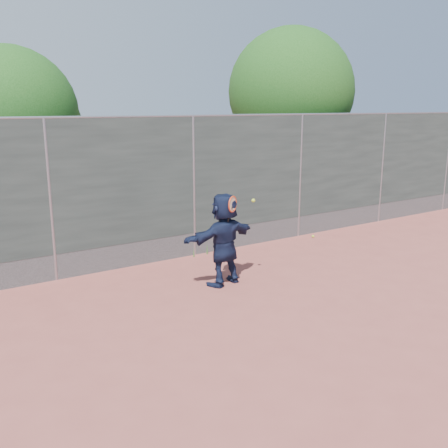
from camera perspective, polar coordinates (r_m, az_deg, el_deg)
ground at (r=8.36m, az=8.78°, el=-9.34°), size 80.00×80.00×0.00m
player at (r=9.02m, az=-0.00°, el=-1.75°), size 1.64×0.77×1.70m
ball_ground at (r=12.61m, az=10.14°, el=-1.38°), size 0.07×0.07×0.07m
fence at (r=10.69m, az=-3.49°, el=4.63°), size 20.00×0.06×3.03m
swing_action at (r=8.76m, az=1.21°, el=2.22°), size 0.62×0.17×0.51m
tree_right at (r=15.13m, az=8.05°, el=14.35°), size 3.78×3.60×5.39m
tree_left at (r=12.48m, az=-22.57°, el=11.17°), size 3.15×3.00×4.53m
weed_clump at (r=11.05m, az=-1.75°, el=-2.75°), size 0.68×0.07×0.30m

